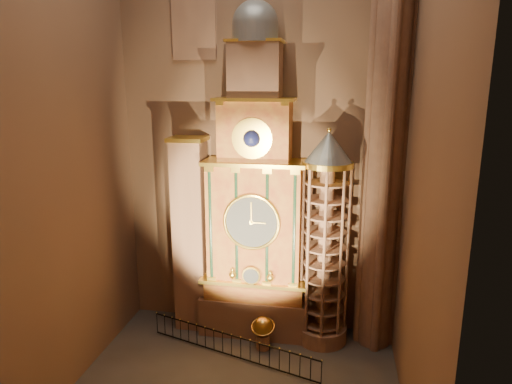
% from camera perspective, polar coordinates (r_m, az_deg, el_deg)
% --- Properties ---
extents(wall_back, '(22.00, 0.00, 22.00)m').
position_cam_1_polar(wall_back, '(22.94, 0.36, 8.99)').
color(wall_back, brown).
rests_on(wall_back, floor).
extents(wall_left, '(0.00, 22.00, 22.00)m').
position_cam_1_polar(wall_left, '(19.89, -23.31, 7.19)').
color(wall_left, brown).
rests_on(wall_left, floor).
extents(wall_right, '(0.00, 22.00, 22.00)m').
position_cam_1_polar(wall_right, '(16.92, 20.81, 6.47)').
color(wall_right, brown).
rests_on(wall_right, floor).
extents(astronomical_clock, '(5.60, 2.41, 16.70)m').
position_cam_1_polar(astronomical_clock, '(22.70, -0.10, -2.16)').
color(astronomical_clock, '#8C634C').
rests_on(astronomical_clock, floor).
extents(portrait_tower, '(1.80, 1.60, 10.20)m').
position_cam_1_polar(portrait_tower, '(23.98, -8.14, -5.26)').
color(portrait_tower, '#8C634C').
rests_on(portrait_tower, floor).
extents(stair_turret, '(2.50, 2.50, 10.80)m').
position_cam_1_polar(stair_turret, '(22.55, 8.62, -6.19)').
color(stair_turret, '#8C634C').
rests_on(stair_turret, floor).
extents(gothic_pier, '(2.04, 2.04, 22.00)m').
position_cam_1_polar(gothic_pier, '(21.72, 16.12, 8.21)').
color(gothic_pier, '#8C634C').
rests_on(gothic_pier, floor).
extents(stained_glass_window, '(2.20, 0.14, 5.20)m').
position_cam_1_polar(stained_glass_window, '(23.83, -7.88, 22.31)').
color(stained_glass_window, navy).
rests_on(stained_glass_window, wall_back).
extents(celestial_globe, '(1.23, 1.16, 1.69)m').
position_cam_1_polar(celestial_globe, '(23.34, 0.87, -16.86)').
color(celestial_globe, '#8C634C').
rests_on(celestial_globe, floor).
extents(iron_railing, '(8.61, 2.75, 1.13)m').
position_cam_1_polar(iron_railing, '(22.93, -3.07, -18.64)').
color(iron_railing, black).
rests_on(iron_railing, floor).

